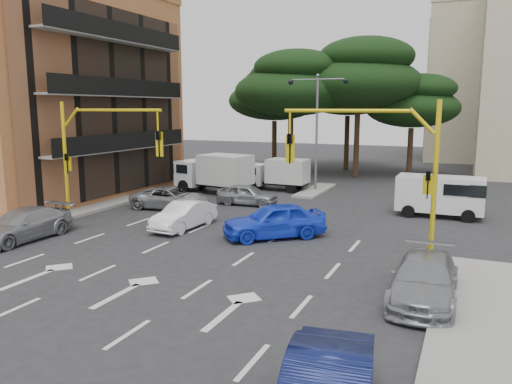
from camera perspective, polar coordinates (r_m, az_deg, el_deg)
ground at (r=20.13m, az=-6.64°, el=-6.94°), size 120.00×120.00×0.00m
median_strip at (r=34.54m, az=6.81°, el=0.18°), size 1.40×6.00×0.15m
apartment_orange at (r=37.11m, az=-25.24°, el=10.50°), size 15.19×16.15×13.70m
apartment_beige_far at (r=60.77m, az=27.10°, el=11.11°), size 16.20×12.15×16.70m
pine_left_near at (r=41.00m, az=4.10°, el=12.27°), size 9.15×9.15×10.23m
pine_center at (r=41.60m, az=11.74°, el=13.02°), size 9.98×9.98×11.16m
pine_left_far at (r=45.77m, az=2.19°, el=11.15°), size 8.32×8.32×9.30m
pine_right at (r=42.85m, az=17.52°, el=9.89°), size 7.49×7.49×8.37m
pine_back at (r=46.87m, az=10.57°, el=11.81°), size 9.15×9.15×10.23m
signal_mast_right at (r=18.95m, az=14.46°, el=3.77°), size 5.79×0.37×6.00m
signal_mast_left at (r=25.01m, az=-18.12°, el=4.96°), size 5.79×0.37×6.00m
street_lamp_center at (r=34.07m, az=6.99°, el=9.09°), size 4.16×0.36×7.77m
car_white_hatch at (r=24.03m, az=-8.24°, el=-2.65°), size 1.60×3.98×1.29m
car_blue_compact at (r=22.13m, az=2.07°, el=-3.27°), size 4.67×4.36×1.56m
car_silver_wagon at (r=24.00m, az=-25.14°, el=-3.42°), size 1.98×4.71×1.36m
car_silver_cross_a at (r=28.81m, az=-9.78°, el=-0.69°), size 4.68×2.57×1.24m
car_silver_cross_b at (r=29.53m, az=-1.00°, el=-0.29°), size 3.71×1.65×1.24m
car_silver_parked at (r=15.91m, az=18.68°, el=-9.42°), size 1.98×4.65×1.34m
van_white at (r=28.05m, az=20.27°, el=-0.45°), size 4.38×2.02×2.18m
box_truck_a at (r=33.70m, az=-4.85°, el=2.11°), size 5.63×3.03×2.63m
box_truck_b at (r=34.77m, az=2.40°, el=2.02°), size 4.50×1.92×2.21m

